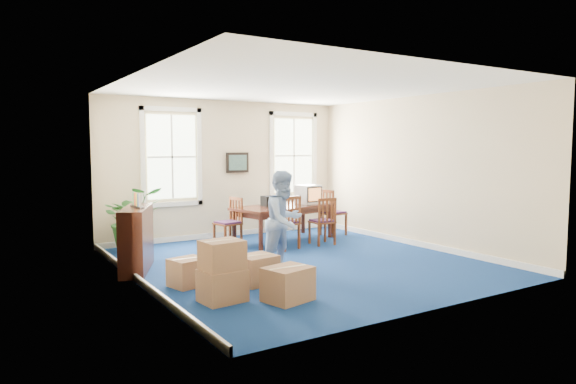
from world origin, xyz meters
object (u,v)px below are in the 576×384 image
man (284,221)px  cardboard_boxes (233,266)px  crt_tv (308,194)px  chair_near_left (284,222)px  credenza (137,239)px  potted_plant (133,219)px  conference_table (284,223)px

man → cardboard_boxes: (-1.45, -0.99, -0.41)m
crt_tv → chair_near_left: 1.53m
crt_tv → chair_near_left: bearing=-149.8°
credenza → cardboard_boxes: (0.73, -2.27, -0.10)m
man → potted_plant: bearing=101.9°
man → potted_plant: man is taller
chair_near_left → man: man is taller
crt_tv → man: man is taller
man → cardboard_boxes: bearing=-163.9°
man → crt_tv: bearing=30.3°
conference_table → chair_near_left: 0.95m
conference_table → crt_tv: 0.93m
credenza → conference_table: bearing=40.7°
conference_table → crt_tv: crt_tv is taller
crt_tv → potted_plant: (-3.90, 0.60, -0.36)m
potted_plant → credenza: bearing=-103.6°
chair_near_left → cardboard_boxes: bearing=31.8°
cardboard_boxes → man: bearing=34.4°
conference_table → potted_plant: bearing=156.0°
conference_table → potted_plant: 3.27m
crt_tv → man: bearing=-137.3°
conference_table → potted_plant: potted_plant is taller
chair_near_left → credenza: 3.15m
chair_near_left → potted_plant: (-2.71, 1.46, 0.10)m
crt_tv → cardboard_boxes: crt_tv is taller
chair_near_left → potted_plant: bearing=-43.1°
conference_table → crt_tv: (0.70, 0.05, 0.62)m
potted_plant → cardboard_boxes: 4.03m
man → cardboard_boxes: man is taller
man → potted_plant: 3.50m
potted_plant → crt_tv: bearing=-8.7°
chair_near_left → cardboard_boxes: 3.51m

